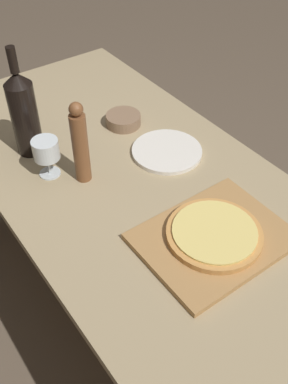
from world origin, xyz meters
name	(u,v)px	position (x,y,z in m)	size (l,w,h in m)	color
ground_plane	(142,315)	(0.00, 0.00, 0.00)	(12.00, 12.00, 0.00)	brown
dining_table	(142,204)	(0.00, 0.00, 0.66)	(0.81, 1.76, 0.75)	#9E8966
cutting_board	(214,238)	(0.02, -0.30, 0.76)	(0.40, 0.31, 0.02)	#A87A47
pizza	(214,233)	(0.02, -0.30, 0.78)	(0.26, 0.26, 0.02)	#C68947
wine_bottle	(24,113)	(-0.20, 0.36, 0.90)	(0.09, 0.09, 0.37)	black
pepper_mill	(80,144)	(-0.13, 0.13, 0.88)	(0.05, 0.05, 0.27)	brown
wine_glass	(46,151)	(-0.21, 0.21, 0.84)	(0.08, 0.08, 0.13)	silver
small_bowl	(123,120)	(0.14, 0.30, 0.77)	(0.13, 0.13, 0.04)	#84664C
dinner_plate	(167,151)	(0.16, 0.08, 0.76)	(0.24, 0.24, 0.01)	silver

